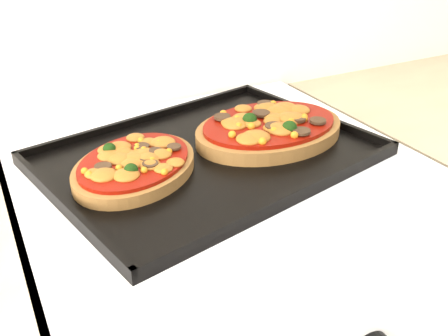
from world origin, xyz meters
TOP-DOWN VIEW (x-y plane):
  - baking_tray at (-0.03, 1.74)m, footprint 0.53×0.44m
  - pizza_left at (-0.15, 1.73)m, footprint 0.26×0.25m
  - pizza_right at (0.09, 1.74)m, footprint 0.26×0.20m

SIDE VIEW (x-z plane):
  - baking_tray at x=-0.03m, z-range 0.91..0.93m
  - pizza_left at x=-0.15m, z-range 0.92..0.95m
  - pizza_right at x=0.09m, z-range 0.92..0.96m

